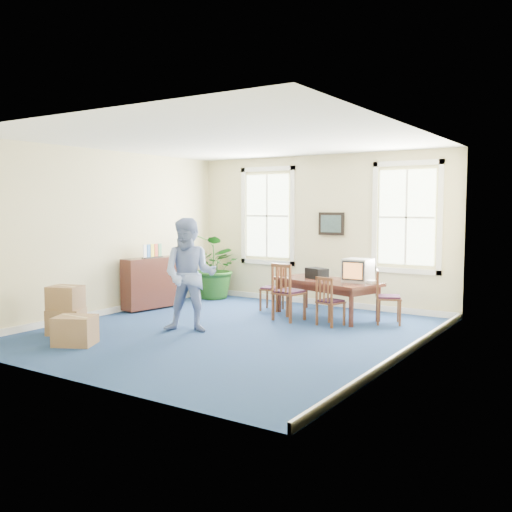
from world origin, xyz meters
The scene contains 25 objects.
floor centered at (0.00, 0.00, 0.00)m, with size 6.50×6.50×0.00m, color navy.
ceiling centered at (0.00, 0.00, 3.20)m, with size 6.50×6.50×0.00m, color white.
wall_back centered at (0.00, 3.25, 1.60)m, with size 6.50×6.50×0.00m, color beige.
wall_front centered at (0.00, -3.25, 1.60)m, with size 6.50×6.50×0.00m, color beige.
wall_left centered at (-3.00, 0.00, 1.60)m, with size 6.50×6.50×0.00m, color beige.
wall_right centered at (3.00, 0.00, 1.60)m, with size 6.50×6.50×0.00m, color beige.
baseboard_back centered at (0.00, 3.22, 0.06)m, with size 6.00×0.04×0.12m, color white.
baseboard_left centered at (-2.97, 0.00, 0.06)m, with size 0.04×6.50×0.12m, color white.
baseboard_right centered at (2.97, 0.00, 0.06)m, with size 0.04×6.50×0.12m, color white.
window_left centered at (-1.30, 3.23, 1.90)m, with size 1.40×0.12×2.20m, color white, non-canonical shape.
window_right centered at (1.90, 3.23, 1.90)m, with size 1.40×0.12×2.20m, color white, non-canonical shape.
wall_picture centered at (0.30, 3.20, 1.75)m, with size 0.58×0.06×0.48m, color black, non-canonical shape.
conference_table centered at (0.74, 2.11, 0.36)m, with size 2.09×0.95×0.71m, color #4B2219, non-canonical shape.
crt_tv centered at (1.35, 2.16, 0.93)m, with size 0.48×0.52×0.43m, color #B7B7BC, non-canonical shape.
game_console centered at (1.64, 2.11, 0.74)m, with size 0.17×0.21×0.05m, color white.
equipment_bag centered at (0.50, 2.16, 0.82)m, with size 0.42×0.27×0.21m, color black.
chair_near_left centered at (0.31, 1.40, 0.54)m, with size 0.48×0.48×1.07m, color brown, non-canonical shape.
chair_near_right centered at (1.16, 1.40, 0.44)m, with size 0.39×0.39×0.88m, color brown, non-canonical shape.
chair_end_left centered at (-0.50, 2.11, 0.46)m, with size 0.41×0.41×0.91m, color brown, non-canonical shape.
chair_end_right centered at (1.97, 2.11, 0.49)m, with size 0.44×0.44×0.98m, color brown, non-canonical shape.
man centered at (-0.61, -0.36, 0.96)m, with size 0.94×0.73×1.92m, color #7F94CD.
credenza centered at (-2.65, 0.89, 0.51)m, with size 0.37×1.31×1.03m, color #4B2219.
brochure_rack centered at (-2.63, 0.89, 1.18)m, with size 0.12×0.68×0.30m, color #99999E, non-canonical shape.
potted_plant centered at (-2.33, 2.66, 0.74)m, with size 1.33×1.16×1.48m, color #1B4C16.
cardboard_boxes centered at (-2.02, -1.50, 0.42)m, with size 1.48×1.48×0.85m, color #976F4A, non-canonical shape.
Camera 1 is at (5.50, -7.71, 2.12)m, focal length 40.00 mm.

